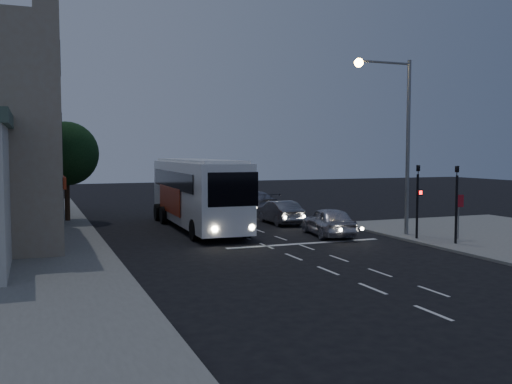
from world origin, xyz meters
name	(u,v)px	position (x,y,z in m)	size (l,w,h in m)	color
ground	(284,253)	(0.00, 0.00, 0.00)	(120.00, 120.00, 0.00)	black
road_markings	(280,240)	(1.29, 3.31, 0.00)	(8.00, 30.55, 0.01)	silver
tour_bus	(197,191)	(-1.37, 9.29, 2.16)	(3.12, 13.08, 3.99)	white
car_suv	(328,221)	(4.26, 3.80, 0.77)	(1.81, 4.51, 1.54)	#B4B4BE
car_sedan_a	(279,212)	(3.94, 9.49, 0.71)	(1.51, 4.33, 1.43)	gray
car_sedan_b	(249,202)	(4.32, 15.81, 0.81)	(2.27, 5.57, 1.62)	gray
traffic_signal_main	(418,192)	(7.60, 0.78, 2.42)	(0.25, 0.35, 4.10)	black
traffic_signal_side	(457,195)	(8.30, -1.20, 2.42)	(0.18, 0.15, 4.10)	black
regulatory_sign	(459,209)	(9.30, -0.24, 1.60)	(0.45, 0.12, 2.20)	slate
streetlight	(398,126)	(7.34, 2.20, 5.73)	(3.32, 0.44, 9.00)	slate
street_tree	(66,151)	(-8.21, 15.02, 4.50)	(4.00, 4.00, 6.20)	black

